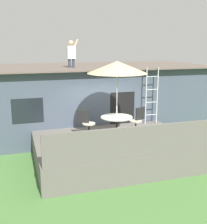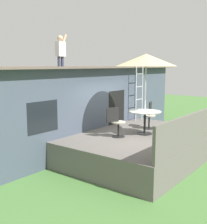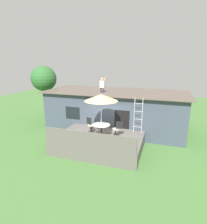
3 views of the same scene
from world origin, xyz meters
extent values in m
plane|color=#477538|center=(0.00, 0.00, 0.00)|extent=(40.00, 40.00, 0.00)
cube|color=#424C5B|center=(0.00, 3.60, 1.44)|extent=(10.00, 4.00, 2.89)
cube|color=#66564C|center=(0.00, 3.60, 2.92)|extent=(10.50, 4.50, 0.06)
cube|color=black|center=(-2.61, 1.61, 1.55)|extent=(1.10, 0.03, 0.90)
cube|color=black|center=(0.97, 1.61, 1.05)|extent=(1.00, 0.03, 2.00)
cube|color=#605B56|center=(0.00, 0.00, 0.40)|extent=(5.04, 3.74, 0.80)
cube|color=#605B56|center=(0.00, -1.82, 1.25)|extent=(4.94, 0.08, 0.90)
cylinder|color=black|center=(0.12, -0.11, 0.82)|extent=(0.48, 0.48, 0.03)
cylinder|color=black|center=(0.12, -0.11, 1.17)|extent=(0.07, 0.07, 0.71)
cylinder|color=#999E93|center=(0.12, -0.11, 1.53)|extent=(1.04, 1.04, 0.03)
cylinder|color=silver|center=(0.12, -0.11, 2.00)|extent=(0.04, 0.04, 2.40)
cone|color=beige|center=(0.12, -0.11, 3.15)|extent=(1.90, 1.90, 0.38)
cylinder|color=silver|center=(1.81, 1.28, 1.90)|extent=(0.04, 0.04, 2.20)
cylinder|color=silver|center=(2.29, 1.28, 1.90)|extent=(0.04, 0.04, 2.20)
cylinder|color=silver|center=(2.05, 1.28, 1.15)|extent=(0.48, 0.03, 0.03)
cylinder|color=silver|center=(2.05, 1.28, 1.65)|extent=(0.48, 0.03, 0.03)
cylinder|color=silver|center=(2.05, 1.28, 2.15)|extent=(0.48, 0.03, 0.03)
cylinder|color=silver|center=(2.05, 1.28, 2.65)|extent=(0.48, 0.03, 0.03)
cylinder|color=#33384C|center=(-0.86, 2.74, 3.12)|extent=(0.10, 0.10, 0.34)
cylinder|color=#33384C|center=(-0.70, 2.74, 3.12)|extent=(0.10, 0.10, 0.34)
cube|color=silver|center=(-0.78, 2.74, 3.54)|extent=(0.32, 0.20, 0.50)
sphere|color=tan|center=(-0.78, 2.74, 3.90)|extent=(0.20, 0.20, 0.20)
cylinder|color=tan|center=(-0.60, 2.74, 3.84)|extent=(0.26, 0.08, 0.44)
cylinder|color=black|center=(-0.70, 0.34, 0.81)|extent=(0.40, 0.40, 0.02)
cylinder|color=black|center=(-0.70, 0.34, 1.03)|extent=(0.06, 0.06, 0.44)
cylinder|color=#A59E8C|center=(-0.70, 0.34, 1.26)|extent=(0.44, 0.44, 0.04)
cube|color=black|center=(-0.88, 0.44, 1.50)|extent=(0.37, 0.23, 0.44)
cylinder|color=black|center=(0.93, 0.18, 0.81)|extent=(0.40, 0.40, 0.02)
cylinder|color=black|center=(0.93, 0.18, 1.03)|extent=(0.06, 0.06, 0.44)
cylinder|color=#A59E8C|center=(0.93, 0.18, 1.26)|extent=(0.44, 0.44, 0.04)
cube|color=black|center=(1.12, 0.25, 1.50)|extent=(0.39, 0.17, 0.44)
cylinder|color=brown|center=(-7.13, 4.82, 1.56)|extent=(0.26, 0.26, 3.12)
sphere|color=#2D662D|center=(-7.13, 4.82, 3.58)|extent=(2.29, 2.29, 2.29)
camera|label=1|loc=(-2.98, -8.70, 3.86)|focal=46.38mm
camera|label=2|loc=(-7.97, -4.72, 2.99)|focal=47.04mm
camera|label=3|loc=(3.49, -9.87, 5.14)|focal=29.99mm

